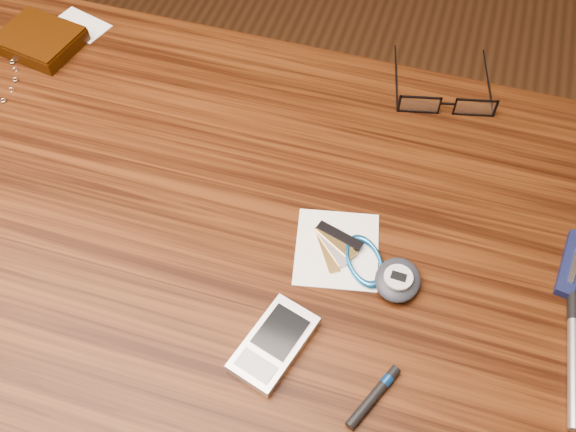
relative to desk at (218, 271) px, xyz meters
name	(u,v)px	position (x,y,z in m)	size (l,w,h in m)	color
ground	(245,425)	(0.00, 0.00, -0.65)	(3.80, 3.80, 0.00)	#472814
desk	(218,271)	(0.00, 0.00, 0.00)	(1.00, 0.70, 0.75)	#361808
wallet_and_card	(41,40)	(-0.36, 0.23, 0.11)	(0.14, 0.15, 0.02)	black
eyeglasses	(446,103)	(0.24, 0.28, 0.12)	(0.16, 0.16, 0.03)	black
pda_phone	(274,344)	(0.12, -0.12, 0.11)	(0.08, 0.11, 0.02)	silver
pedometer	(398,280)	(0.23, -0.01, 0.11)	(0.05, 0.06, 0.02)	#20242C
notepad_keys	(351,254)	(0.17, 0.01, 0.11)	(0.13, 0.12, 0.01)	silver
pocket_knife	(571,264)	(0.41, 0.07, 0.11)	(0.03, 0.09, 0.01)	#0C0D34
silver_pen	(573,347)	(0.42, -0.03, 0.11)	(0.02, 0.15, 0.01)	#A9AAAE
black_blue_pen	(375,395)	(0.23, -0.14, 0.11)	(0.04, 0.08, 0.01)	black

